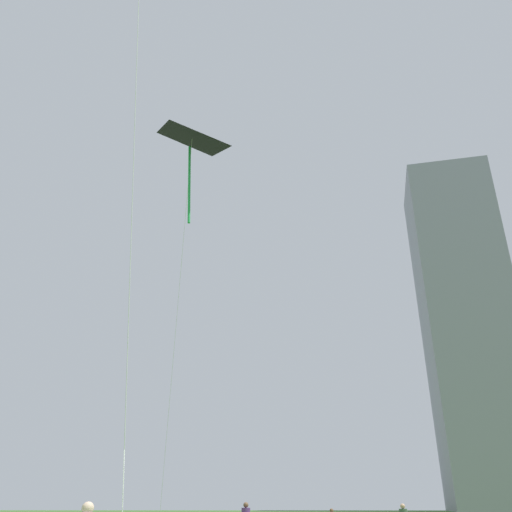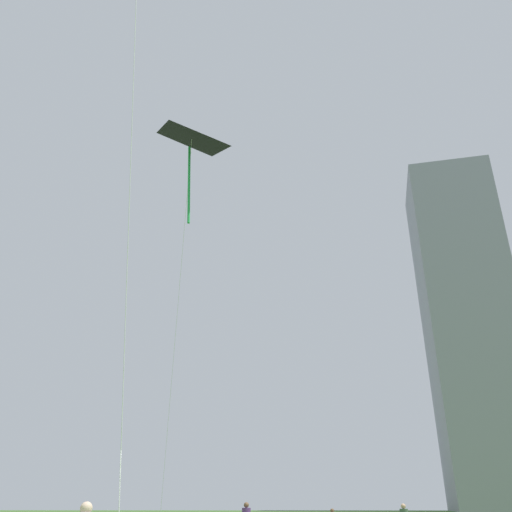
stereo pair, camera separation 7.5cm
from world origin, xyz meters
name	(u,v)px [view 1 (the left image)]	position (x,y,z in m)	size (l,w,h in m)	color
kite_flying_0	(192,142)	(-1.31, 10.41, 15.59)	(4.55, 13.13, 16.65)	silver
distant_highrise_0	(467,325)	(50.98, 126.14, 43.59)	(21.11, 23.12, 87.18)	gray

